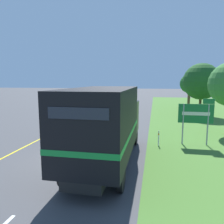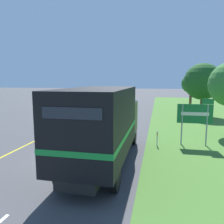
% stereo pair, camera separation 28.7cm
% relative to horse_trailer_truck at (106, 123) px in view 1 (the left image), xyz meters
% --- Properties ---
extents(ground_plane, '(200.00, 200.00, 0.00)m').
position_rel_horse_trailer_truck_xyz_m(ground_plane, '(-1.86, 0.32, -2.06)').
color(ground_plane, '#444447').
extents(edge_line_yellow, '(0.12, 59.25, 0.01)m').
position_rel_horse_trailer_truck_xyz_m(edge_line_yellow, '(-5.56, 14.78, -2.06)').
color(edge_line_yellow, yellow).
rests_on(edge_line_yellow, ground).
extents(centre_dash_near, '(0.12, 2.60, 0.01)m').
position_rel_horse_trailer_truck_xyz_m(centre_dash_near, '(-1.86, 0.83, -2.06)').
color(centre_dash_near, white).
rests_on(centre_dash_near, ground).
extents(centre_dash_mid_a, '(0.12, 2.60, 0.01)m').
position_rel_horse_trailer_truck_xyz_m(centre_dash_mid_a, '(-1.86, 7.43, -2.06)').
color(centre_dash_mid_a, white).
rests_on(centre_dash_mid_a, ground).
extents(centre_dash_mid_b, '(0.12, 2.60, 0.01)m').
position_rel_horse_trailer_truck_xyz_m(centre_dash_mid_b, '(-1.86, 14.03, -2.06)').
color(centre_dash_mid_b, white).
rests_on(centre_dash_mid_b, ground).
extents(centre_dash_far, '(0.12, 2.60, 0.01)m').
position_rel_horse_trailer_truck_xyz_m(centre_dash_far, '(-1.86, 20.63, -2.06)').
color(centre_dash_far, white).
rests_on(centre_dash_far, ground).
extents(centre_dash_farthest, '(0.12, 2.60, 0.01)m').
position_rel_horse_trailer_truck_xyz_m(centre_dash_farthest, '(-1.86, 27.23, -2.06)').
color(centre_dash_farthest, white).
rests_on(centre_dash_farthest, ground).
extents(horse_trailer_truck, '(2.57, 8.23, 3.73)m').
position_rel_horse_trailer_truck_xyz_m(horse_trailer_truck, '(0.00, 0.00, 0.00)').
color(horse_trailer_truck, black).
rests_on(horse_trailer_truck, ground).
extents(lead_car_white, '(1.80, 3.85, 2.06)m').
position_rel_horse_trailer_truck_xyz_m(lead_car_white, '(-3.71, 18.55, -1.04)').
color(lead_car_white, black).
rests_on(lead_car_white, ground).
extents(highway_sign, '(2.12, 0.09, 2.94)m').
position_rel_horse_trailer_truck_xyz_m(highway_sign, '(4.84, 4.40, -0.16)').
color(highway_sign, '#9E9EA3').
rests_on(highway_sign, ground).
extents(roadside_tree_mid, '(4.14, 4.14, 6.00)m').
position_rel_horse_trailer_truck_xyz_m(roadside_tree_mid, '(7.40, 16.66, 1.86)').
color(roadside_tree_mid, '#4C3823').
rests_on(roadside_tree_mid, ground).
extents(roadside_tree_far, '(2.85, 2.85, 5.01)m').
position_rel_horse_trailer_truck_xyz_m(roadside_tree_far, '(7.32, 24.83, 1.49)').
color(roadside_tree_far, brown).
rests_on(roadside_tree_far, ground).
extents(delineator_post, '(0.08, 0.08, 0.95)m').
position_rel_horse_trailer_truck_xyz_m(delineator_post, '(2.54, 3.70, -1.56)').
color(delineator_post, white).
rests_on(delineator_post, ground).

